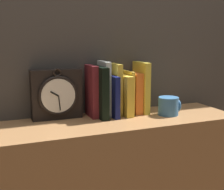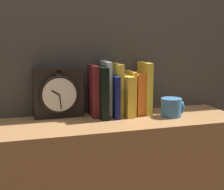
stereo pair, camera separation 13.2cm
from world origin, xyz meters
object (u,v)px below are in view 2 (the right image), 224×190
(clock, at_px, (59,93))
(book_slot2_white, at_px, (107,89))
(book_slot6_yellow, at_px, (131,93))
(book_slot8_yellow, at_px, (145,88))
(book_slot5_yellow, at_px, (126,95))
(mug, at_px, (172,107))
(book_slot3_navy, at_px, (113,96))
(book_slot7_orange, at_px, (137,93))
(book_slot4_yellow, at_px, (118,89))
(book_slot1_black, at_px, (101,92))
(book_slot0_maroon, at_px, (93,91))

(clock, relative_size, book_slot2_white, 0.92)
(book_slot6_yellow, bearing_deg, book_slot2_white, 179.33)
(book_slot2_white, relative_size, book_slot8_yellow, 1.04)
(book_slot5_yellow, height_order, mug, book_slot5_yellow)
(book_slot3_navy, relative_size, mug, 1.89)
(book_slot5_yellow, bearing_deg, clock, 172.42)
(book_slot5_yellow, bearing_deg, book_slot7_orange, 14.25)
(book_slot4_yellow, bearing_deg, book_slot1_black, -166.08)
(book_slot7_orange, bearing_deg, clock, 176.02)
(book_slot1_black, height_order, book_slot2_white, book_slot2_white)
(book_slot1_black, height_order, book_slot6_yellow, book_slot1_black)
(book_slot7_orange, distance_m, book_slot8_yellow, 0.04)
(book_slot3_navy, xyz_separation_m, book_slot4_yellow, (0.03, 0.02, 0.02))
(book_slot2_white, height_order, book_slot5_yellow, book_slot2_white)
(book_slot3_navy, bearing_deg, book_slot8_yellow, 4.24)
(book_slot4_yellow, relative_size, book_slot6_yellow, 1.18)
(book_slot7_orange, bearing_deg, mug, -38.78)
(book_slot0_maroon, distance_m, book_slot2_white, 0.06)
(book_slot1_black, distance_m, book_slot7_orange, 0.18)
(book_slot3_navy, relative_size, book_slot5_yellow, 1.01)
(book_slot4_yellow, relative_size, book_slot7_orange, 1.23)
(clock, relative_size, book_slot8_yellow, 0.95)
(book_slot4_yellow, xyz_separation_m, mug, (0.22, -0.11, -0.08))
(book_slot5_yellow, xyz_separation_m, mug, (0.19, -0.09, -0.05))
(book_slot0_maroon, xyz_separation_m, book_slot7_orange, (0.21, -0.00, -0.02))
(book_slot1_black, relative_size, book_slot3_navy, 1.23)
(book_slot1_black, bearing_deg, clock, 166.87)
(book_slot1_black, height_order, book_slot8_yellow, book_slot8_yellow)
(book_slot2_white, bearing_deg, book_slot4_yellow, 1.01)
(clock, bearing_deg, book_slot1_black, -13.13)
(clock, distance_m, book_slot5_yellow, 0.30)
(clock, height_order, book_slot2_white, book_slot2_white)
(book_slot5_yellow, relative_size, book_slot8_yellow, 0.77)
(book_slot5_yellow, bearing_deg, book_slot3_navy, -178.18)
(book_slot3_navy, height_order, book_slot5_yellow, book_slot3_navy)
(clock, relative_size, book_slot6_yellow, 1.14)
(clock, distance_m, book_slot3_navy, 0.24)
(book_slot3_navy, bearing_deg, mug, -18.92)
(book_slot5_yellow, distance_m, book_slot8_yellow, 0.10)
(book_slot1_black, height_order, book_slot4_yellow, book_slot4_yellow)
(clock, xyz_separation_m, book_slot3_navy, (0.24, -0.04, -0.02))
(book_slot5_yellow, bearing_deg, book_slot2_white, 168.82)
(book_slot3_navy, bearing_deg, book_slot2_white, 142.12)
(book_slot4_yellow, bearing_deg, clock, 175.34)
(book_slot5_yellow, distance_m, mug, 0.21)
(book_slot5_yellow, bearing_deg, mug, -25.14)
(book_slot3_navy, height_order, book_slot6_yellow, book_slot6_yellow)
(book_slot3_navy, xyz_separation_m, book_slot8_yellow, (0.16, 0.01, 0.03))
(book_slot6_yellow, xyz_separation_m, book_slot7_orange, (0.03, -0.00, -0.00))
(clock, xyz_separation_m, book_slot6_yellow, (0.33, -0.02, -0.01))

